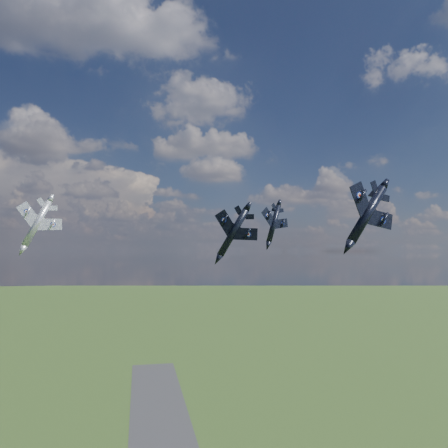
{
  "coord_description": "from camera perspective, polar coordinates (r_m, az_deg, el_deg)",
  "views": [
    {
      "loc": [
        -10.8,
        -63.18,
        78.69
      ],
      "look_at": [
        4.53,
        15.13,
        83.7
      ],
      "focal_mm": 35.0,
      "sensor_mm": 36.0,
      "label": 1
    }
  ],
  "objects": [
    {
      "name": "jet_lead_navy",
      "position": [
        80.43,
        1.21,
        -1.11
      ],
      "size": [
        14.16,
        16.04,
        7.2
      ],
      "primitive_type": null,
      "rotation": [
        0.0,
        0.53,
        -0.42
      ],
      "color": "black"
    },
    {
      "name": "jet_right_navy",
      "position": [
        65.76,
        18.18,
        1.2
      ],
      "size": [
        12.75,
        15.83,
        8.37
      ],
      "primitive_type": null,
      "rotation": [
        0.0,
        0.66,
        0.25
      ],
      "color": "black"
    },
    {
      "name": "jet_left_silver",
      "position": [
        84.89,
        -23.24,
        0.07
      ],
      "size": [
        12.53,
        14.61,
        6.16
      ],
      "primitive_type": null,
      "rotation": [
        0.0,
        0.45,
        0.32
      ],
      "color": "#A7A8B2"
    },
    {
      "name": "jet_high_navy",
      "position": [
        99.61,
        6.51,
        0.04
      ],
      "size": [
        13.56,
        15.08,
        5.43
      ],
      "primitive_type": null,
      "rotation": [
        0.0,
        0.35,
        0.44
      ],
      "color": "black"
    }
  ]
}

